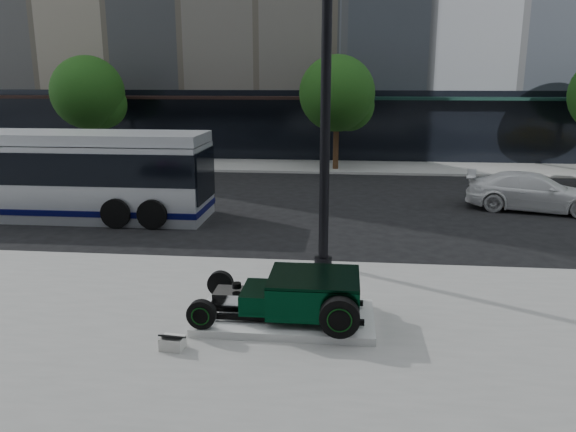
# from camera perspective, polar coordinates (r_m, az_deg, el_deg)

# --- Properties ---
(ground) EXTENTS (120.00, 120.00, 0.00)m
(ground) POSITION_cam_1_polar(r_m,az_deg,el_deg) (16.53, 0.33, -2.66)
(ground) COLOR black
(ground) RESTS_ON ground
(sidewalk_far) EXTENTS (70.00, 4.00, 0.12)m
(sidewalk_far) POSITION_cam_1_polar(r_m,az_deg,el_deg) (30.17, 2.97, 5.05)
(sidewalk_far) COLOR gray
(sidewalk_far) RESTS_ON ground
(street_trees) EXTENTS (29.80, 3.80, 5.70)m
(street_trees) POSITION_cam_1_polar(r_m,az_deg,el_deg) (28.85, 5.28, 12.01)
(street_trees) COLOR black
(street_trees) RESTS_ON sidewalk_far
(display_plinth) EXTENTS (3.40, 1.80, 0.15)m
(display_plinth) POSITION_cam_1_polar(r_m,az_deg,el_deg) (11.05, -0.26, -10.28)
(display_plinth) COLOR silver
(display_plinth) RESTS_ON sidewalk_near
(hot_rod) EXTENTS (3.22, 2.00, 0.81)m
(hot_rod) POSITION_cam_1_polar(r_m,az_deg,el_deg) (10.83, 1.51, -7.92)
(hot_rod) COLOR black
(hot_rod) RESTS_ON display_plinth
(info_plaque) EXTENTS (0.43, 0.34, 0.31)m
(info_plaque) POSITION_cam_1_polar(r_m,az_deg,el_deg) (10.20, -11.66, -12.44)
(info_plaque) COLOR silver
(info_plaque) RESTS_ON sidewalk_near
(lamppost) EXTENTS (0.44, 0.44, 8.00)m
(lamppost) POSITION_cam_1_polar(r_m,az_deg,el_deg) (13.48, 3.82, 10.05)
(lamppost) COLOR black
(lamppost) RESTS_ON sidewalk_near
(transit_bus) EXTENTS (12.12, 2.88, 2.92)m
(transit_bus) POSITION_cam_1_polar(r_m,az_deg,el_deg) (21.24, -24.36, 3.94)
(transit_bus) COLOR #B9BDC4
(transit_bus) RESTS_ON ground
(white_sedan) EXTENTS (5.00, 2.97, 1.36)m
(white_sedan) POSITION_cam_1_polar(r_m,az_deg,el_deg) (22.18, 23.67, 2.26)
(white_sedan) COLOR white
(white_sedan) RESTS_ON ground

